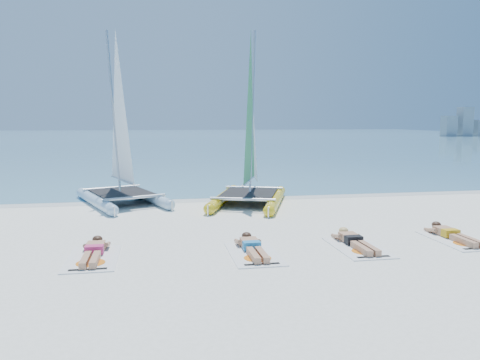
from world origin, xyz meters
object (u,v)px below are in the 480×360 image
object	(u,v)px
catamaran_yellow	(251,146)
sunbather_d	(452,234)
catamaran_blue	(120,150)
towel_b	(254,254)
towel_c	(358,247)
sunbather_c	(354,240)
sunbather_a	(94,251)
sunbather_b	(252,246)
towel_a	(93,258)
towel_d	(456,240)

from	to	relation	value
catamaran_yellow	sunbather_d	distance (m)	7.04
catamaran_blue	towel_b	distance (m)	7.65
towel_b	catamaran_yellow	bearing A→B (deg)	79.07
towel_b	sunbather_d	world-z (taller)	sunbather_d
towel_c	sunbather_c	xyz separation A→B (m)	(-0.00, 0.19, 0.11)
catamaran_yellow	sunbather_a	world-z (taller)	catamaran_yellow
sunbather_b	towel_a	bearing A→B (deg)	178.79
towel_b	sunbather_d	distance (m)	4.89
catamaran_blue	towel_c	world-z (taller)	catamaran_blue
towel_b	sunbather_b	xyz separation A→B (m)	(-0.00, 0.19, 0.11)
towel_c	sunbather_d	world-z (taller)	sunbather_d
towel_a	sunbather_b	size ratio (longest dim) A/B	1.07
sunbather_a	sunbather_c	distance (m)	5.62
catamaran_yellow	sunbather_c	bearing A→B (deg)	-59.09
catamaran_yellow	towel_b	xyz separation A→B (m)	(-1.19, -6.18, -1.89)
catamaran_blue	sunbather_b	bearing A→B (deg)	-85.20
catamaran_blue	towel_a	bearing A→B (deg)	-111.97
towel_a	sunbather_c	size ratio (longest dim) A/B	1.07
towel_a	sunbather_c	world-z (taller)	sunbather_c
sunbather_a	towel_c	distance (m)	5.63
sunbather_b	towel_c	distance (m)	2.35
sunbather_b	towel_d	distance (m)	4.87
sunbather_c	towel_d	bearing A→B (deg)	-0.25
towel_a	sunbather_a	size ratio (longest dim) A/B	1.07
sunbather_b	sunbather_c	xyz separation A→B (m)	(2.34, 0.07, 0.00)
towel_b	towel_c	size ratio (longest dim) A/B	1.00
catamaran_blue	towel_a	world-z (taller)	catamaran_blue
catamaran_blue	sunbather_a	xyz separation A→B (m)	(-0.12, -6.28, -1.69)
catamaran_yellow	towel_b	size ratio (longest dim) A/B	3.27
catamaran_yellow	towel_c	distance (m)	6.50
catamaran_blue	sunbather_c	distance (m)	8.66
catamaran_yellow	towel_a	distance (m)	7.66
sunbather_d	towel_d	bearing A→B (deg)	-90.00
catamaran_yellow	towel_d	bearing A→B (deg)	-38.31
towel_d	towel_c	bearing A→B (deg)	-175.90
towel_a	towel_d	world-z (taller)	same
sunbather_c	towel_d	size ratio (longest dim) A/B	0.93
towel_b	towel_c	world-z (taller)	same
sunbather_a	towel_c	bearing A→B (deg)	-3.85
catamaran_blue	towel_d	xyz separation A→B (m)	(8.02, -6.48, -1.80)
towel_a	sunbather_a	world-z (taller)	sunbather_a
catamaran_yellow	sunbather_a	xyz separation A→B (m)	(-4.47, -5.73, -1.78)
towel_d	towel_a	bearing A→B (deg)	179.96
catamaran_yellow	sunbather_d	world-z (taller)	catamaran_yellow
catamaran_blue	towel_c	bearing A→B (deg)	-71.39
catamaran_blue	towel_b	bearing A→B (deg)	-85.84
towel_c	sunbather_d	size ratio (longest dim) A/B	1.07
catamaran_blue	towel_a	size ratio (longest dim) A/B	3.27
sunbather_a	towel_c	xyz separation A→B (m)	(5.62, -0.38, -0.11)
sunbather_b	catamaran_blue	bearing A→B (deg)	115.71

